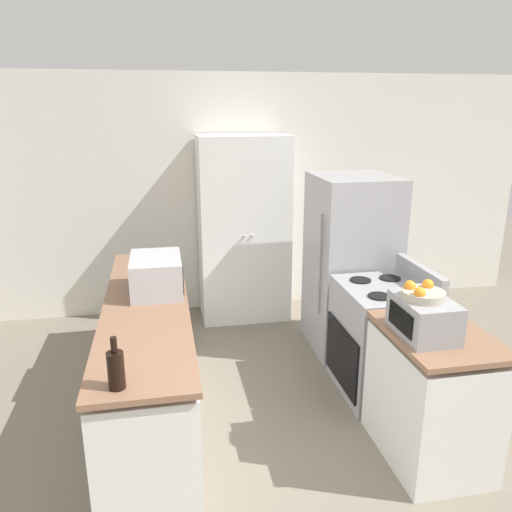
% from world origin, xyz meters
% --- Properties ---
extents(wall_back, '(7.00, 0.06, 2.60)m').
position_xyz_m(wall_back, '(0.00, 3.40, 1.30)').
color(wall_back, silver).
rests_on(wall_back, ground_plane).
extents(counter_left, '(0.60, 2.55, 0.90)m').
position_xyz_m(counter_left, '(-0.90, 1.37, 0.43)').
color(counter_left, silver).
rests_on(counter_left, ground_plane).
extents(counter_right, '(0.60, 0.83, 0.90)m').
position_xyz_m(counter_right, '(0.90, 0.51, 0.43)').
color(counter_right, silver).
rests_on(counter_right, ground_plane).
extents(pantry_cabinet, '(0.94, 0.59, 1.97)m').
position_xyz_m(pantry_cabinet, '(0.10, 3.07, 0.99)').
color(pantry_cabinet, white).
rests_on(pantry_cabinet, ground_plane).
extents(stove, '(0.66, 0.76, 1.06)m').
position_xyz_m(stove, '(0.92, 1.33, 0.46)').
color(stove, '#9E9EA3').
rests_on(stove, ground_plane).
extents(refrigerator, '(0.73, 0.78, 1.66)m').
position_xyz_m(refrigerator, '(0.96, 2.14, 0.83)').
color(refrigerator, '#A3A3A8').
rests_on(refrigerator, ground_plane).
extents(microwave, '(0.38, 0.53, 0.28)m').
position_xyz_m(microwave, '(-0.82, 1.57, 1.03)').
color(microwave, '#B2B2B7').
rests_on(microwave, counter_left).
extents(wine_bottle, '(0.09, 0.09, 0.28)m').
position_xyz_m(wine_bottle, '(-1.02, 0.23, 1.00)').
color(wine_bottle, black).
rests_on(wine_bottle, counter_left).
extents(toaster_oven, '(0.31, 0.42, 0.24)m').
position_xyz_m(toaster_oven, '(0.78, 0.49, 1.02)').
color(toaster_oven, '#939399').
rests_on(toaster_oven, counter_right).
extents(fruit_bowl, '(0.26, 0.26, 0.10)m').
position_xyz_m(fruit_bowl, '(0.77, 0.51, 1.17)').
color(fruit_bowl, '#B2A893').
rests_on(fruit_bowl, toaster_oven).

